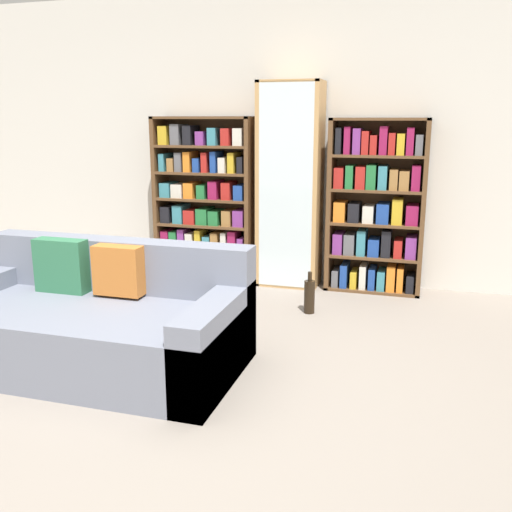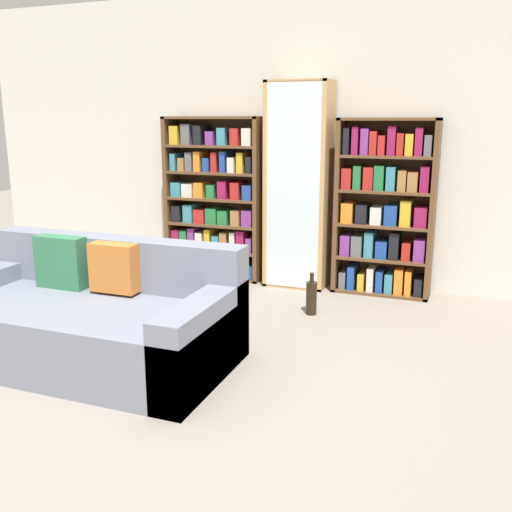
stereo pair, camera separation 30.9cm
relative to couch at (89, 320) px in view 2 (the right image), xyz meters
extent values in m
plane|color=gray|center=(0.59, -0.43, -0.27)|extent=(16.00, 16.00, 0.00)
cube|color=beige|center=(0.59, 2.38, 1.08)|extent=(6.80, 0.06, 2.70)
cube|color=slate|center=(0.00, -0.05, -0.07)|extent=(1.90, 0.97, 0.40)
cube|color=slate|center=(0.00, 0.33, 0.31)|extent=(1.90, 0.20, 0.35)
cube|color=slate|center=(0.85, -0.05, -0.01)|extent=(0.20, 0.97, 0.52)
cube|color=#2D6B47|center=(-0.33, 0.17, 0.32)|extent=(0.36, 0.12, 0.36)
cube|color=#B76628|center=(0.10, 0.17, 0.32)|extent=(0.32, 0.12, 0.32)
cube|color=brown|center=(-0.55, 2.17, 0.51)|extent=(0.04, 0.32, 1.56)
cube|color=brown|center=(0.39, 2.17, 0.51)|extent=(0.04, 0.32, 1.56)
cube|color=brown|center=(-0.08, 2.17, 1.28)|extent=(0.98, 0.32, 0.02)
cube|color=brown|center=(-0.08, 2.17, -0.26)|extent=(0.98, 0.32, 0.02)
cube|color=brown|center=(-0.08, 2.32, 0.51)|extent=(0.98, 0.01, 1.56)
cube|color=brown|center=(-0.08, 2.17, 0.01)|extent=(0.90, 0.32, 0.02)
cube|color=brown|center=(-0.08, 2.17, 0.26)|extent=(0.90, 0.32, 0.02)
cube|color=brown|center=(-0.08, 2.17, 0.51)|extent=(0.90, 0.32, 0.02)
cube|color=brown|center=(-0.08, 2.17, 0.77)|extent=(0.90, 0.32, 0.02)
cube|color=brown|center=(-0.08, 2.17, 1.02)|extent=(0.90, 0.32, 0.02)
cube|color=#1E4293|center=(-0.47, 2.16, -0.17)|extent=(0.09, 0.24, 0.15)
cube|color=#1E4293|center=(-0.35, 2.16, -0.16)|extent=(0.07, 0.24, 0.16)
cube|color=#5B5B60|center=(-0.24, 2.16, -0.17)|extent=(0.08, 0.24, 0.15)
cube|color=olive|center=(-0.14, 2.16, -0.17)|extent=(0.08, 0.24, 0.14)
cube|color=#237038|center=(-0.03, 2.16, -0.16)|extent=(0.09, 0.24, 0.17)
cube|color=black|center=(0.08, 2.16, -0.16)|extent=(0.10, 0.24, 0.16)
cube|color=beige|center=(0.19, 2.16, -0.15)|extent=(0.08, 0.24, 0.18)
cube|color=#1E4293|center=(0.30, 2.16, -0.18)|extent=(0.10, 0.24, 0.13)
cube|color=#8E1947|center=(-0.48, 2.16, 0.11)|extent=(0.08, 0.24, 0.17)
cube|color=#237038|center=(-0.39, 2.16, 0.11)|extent=(0.08, 0.24, 0.17)
cube|color=#7A3384|center=(-0.30, 2.16, 0.12)|extent=(0.06, 0.24, 0.19)
cube|color=beige|center=(-0.22, 2.16, 0.10)|extent=(0.07, 0.24, 0.16)
cube|color=gold|center=(-0.13, 2.16, 0.12)|extent=(0.06, 0.24, 0.19)
cube|color=teal|center=(-0.04, 2.16, 0.09)|extent=(0.07, 0.24, 0.14)
cube|color=olive|center=(0.05, 2.16, 0.11)|extent=(0.07, 0.24, 0.18)
cube|color=beige|center=(0.14, 2.16, 0.11)|extent=(0.05, 0.24, 0.19)
cube|color=#8E1947|center=(0.22, 2.16, 0.12)|extent=(0.08, 0.24, 0.20)
cube|color=#7A3384|center=(0.31, 2.16, 0.09)|extent=(0.06, 0.24, 0.14)
cube|color=black|center=(-0.46, 2.16, 0.35)|extent=(0.09, 0.24, 0.16)
cube|color=teal|center=(-0.33, 2.16, 0.36)|extent=(0.10, 0.24, 0.17)
cube|color=#AD231E|center=(-0.21, 2.16, 0.34)|extent=(0.11, 0.24, 0.14)
cube|color=#237038|center=(-0.08, 2.16, 0.35)|extent=(0.11, 0.24, 0.15)
cube|color=#237038|center=(0.04, 2.16, 0.34)|extent=(0.10, 0.24, 0.14)
cube|color=olive|center=(0.17, 2.16, 0.35)|extent=(0.09, 0.24, 0.15)
cube|color=#7A3384|center=(0.29, 2.16, 0.35)|extent=(0.10, 0.24, 0.15)
cube|color=teal|center=(-0.46, 2.16, 0.60)|extent=(0.10, 0.24, 0.14)
cube|color=beige|center=(-0.33, 2.16, 0.59)|extent=(0.11, 0.24, 0.13)
cube|color=orange|center=(-0.21, 2.16, 0.60)|extent=(0.10, 0.24, 0.15)
cube|color=#237038|center=(-0.08, 2.16, 0.59)|extent=(0.08, 0.24, 0.13)
cube|color=#8E1947|center=(0.04, 2.16, 0.61)|extent=(0.09, 0.24, 0.17)
cube|color=#AD231E|center=(0.17, 2.16, 0.61)|extent=(0.09, 0.24, 0.16)
cube|color=#1E4293|center=(0.29, 2.16, 0.60)|extent=(0.09, 0.24, 0.14)
cube|color=teal|center=(-0.48, 2.16, 0.86)|extent=(0.05, 0.24, 0.17)
cube|color=olive|center=(-0.39, 2.16, 0.84)|extent=(0.06, 0.24, 0.13)
cube|color=#5B5B60|center=(-0.31, 2.16, 0.87)|extent=(0.07, 0.24, 0.18)
cube|color=orange|center=(-0.22, 2.16, 0.87)|extent=(0.07, 0.24, 0.19)
cube|color=#1E4293|center=(-0.12, 2.16, 0.84)|extent=(0.06, 0.24, 0.13)
cube|color=#AD231E|center=(-0.04, 2.16, 0.87)|extent=(0.06, 0.24, 0.19)
cube|color=#1E4293|center=(0.05, 2.16, 0.88)|extent=(0.06, 0.24, 0.19)
cube|color=beige|center=(0.13, 2.16, 0.85)|extent=(0.07, 0.24, 0.14)
cube|color=gold|center=(0.23, 2.16, 0.87)|extent=(0.06, 0.24, 0.19)
cube|color=black|center=(0.31, 2.16, 0.85)|extent=(0.05, 0.24, 0.15)
cube|color=gold|center=(-0.46, 2.16, 1.12)|extent=(0.09, 0.24, 0.18)
cube|color=#5B5B60|center=(-0.33, 2.16, 1.13)|extent=(0.09, 0.24, 0.19)
cube|color=black|center=(-0.21, 2.16, 1.12)|extent=(0.08, 0.24, 0.18)
cube|color=#7A3384|center=(-0.08, 2.16, 1.09)|extent=(0.08, 0.24, 0.13)
cube|color=teal|center=(0.04, 2.16, 1.11)|extent=(0.08, 0.24, 0.16)
cube|color=#AD231E|center=(0.17, 2.16, 1.11)|extent=(0.08, 0.24, 0.16)
cube|color=beige|center=(0.29, 2.16, 1.11)|extent=(0.09, 0.24, 0.16)
cube|color=tan|center=(0.50, 2.15, 0.67)|extent=(0.04, 0.36, 1.87)
cube|color=tan|center=(1.04, 2.15, 0.67)|extent=(0.04, 0.36, 1.87)
cube|color=tan|center=(0.77, 2.15, 1.59)|extent=(0.57, 0.36, 0.02)
cube|color=tan|center=(0.77, 2.15, -0.26)|extent=(0.57, 0.36, 0.02)
cube|color=tan|center=(0.77, 2.32, 0.67)|extent=(0.57, 0.01, 1.87)
cube|color=silver|center=(0.77, 1.97, 0.67)|extent=(0.49, 0.01, 1.85)
cube|color=tan|center=(0.77, 2.15, 0.12)|extent=(0.49, 0.32, 0.02)
cube|color=tan|center=(0.77, 2.15, 0.49)|extent=(0.49, 0.32, 0.02)
cube|color=tan|center=(0.77, 2.15, 0.85)|extent=(0.49, 0.32, 0.02)
cube|color=tan|center=(0.77, 2.15, 1.22)|extent=(0.49, 0.32, 0.02)
cylinder|color=silver|center=(0.60, 2.15, -0.21)|extent=(0.01, 0.01, 0.06)
cone|color=silver|center=(0.60, 2.15, -0.14)|extent=(0.08, 0.08, 0.08)
cylinder|color=silver|center=(0.71, 2.15, -0.21)|extent=(0.01, 0.01, 0.06)
cone|color=silver|center=(0.71, 2.15, -0.14)|extent=(0.08, 0.08, 0.08)
cylinder|color=silver|center=(0.83, 2.15, -0.21)|extent=(0.01, 0.01, 0.06)
cone|color=silver|center=(0.83, 2.15, -0.14)|extent=(0.08, 0.08, 0.08)
cylinder|color=silver|center=(0.94, 2.15, -0.21)|extent=(0.01, 0.01, 0.06)
cone|color=silver|center=(0.94, 2.15, -0.14)|extent=(0.08, 0.08, 0.08)
cylinder|color=silver|center=(0.58, 2.16, 0.17)|extent=(0.01, 0.01, 0.08)
cone|color=silver|center=(0.58, 2.16, 0.25)|extent=(0.05, 0.05, 0.09)
cylinder|color=silver|center=(0.66, 2.16, 0.17)|extent=(0.01, 0.01, 0.08)
cone|color=silver|center=(0.66, 2.16, 0.25)|extent=(0.05, 0.05, 0.09)
cylinder|color=silver|center=(0.73, 2.16, 0.17)|extent=(0.01, 0.01, 0.08)
cone|color=silver|center=(0.73, 2.16, 0.25)|extent=(0.05, 0.05, 0.09)
cylinder|color=silver|center=(0.81, 2.15, 0.17)|extent=(0.01, 0.01, 0.08)
cone|color=silver|center=(0.81, 2.15, 0.25)|extent=(0.05, 0.05, 0.09)
cylinder|color=silver|center=(0.88, 2.14, 0.17)|extent=(0.01, 0.01, 0.08)
cone|color=silver|center=(0.88, 2.14, 0.25)|extent=(0.05, 0.05, 0.09)
cylinder|color=silver|center=(0.96, 2.16, 0.17)|extent=(0.01, 0.01, 0.08)
cone|color=silver|center=(0.96, 2.16, 0.25)|extent=(0.05, 0.05, 0.09)
cylinder|color=silver|center=(0.59, 2.16, 0.53)|extent=(0.01, 0.01, 0.07)
cone|color=silver|center=(0.59, 2.16, 0.61)|extent=(0.06, 0.06, 0.09)
cylinder|color=silver|center=(0.68, 2.13, 0.53)|extent=(0.01, 0.01, 0.07)
cone|color=silver|center=(0.68, 2.13, 0.61)|extent=(0.06, 0.06, 0.09)
cylinder|color=silver|center=(0.77, 2.13, 0.53)|extent=(0.01, 0.01, 0.07)
cone|color=silver|center=(0.77, 2.13, 0.61)|extent=(0.06, 0.06, 0.09)
cylinder|color=silver|center=(0.86, 2.14, 0.53)|extent=(0.01, 0.01, 0.07)
cone|color=silver|center=(0.86, 2.14, 0.61)|extent=(0.06, 0.06, 0.09)
cylinder|color=silver|center=(0.95, 2.13, 0.53)|extent=(0.01, 0.01, 0.07)
cone|color=silver|center=(0.95, 2.13, 0.61)|extent=(0.06, 0.06, 0.09)
cylinder|color=silver|center=(0.62, 2.15, 0.91)|extent=(0.01, 0.01, 0.09)
cone|color=silver|center=(0.62, 2.15, 1.00)|extent=(0.09, 0.09, 0.11)
cylinder|color=silver|center=(0.77, 2.15, 0.91)|extent=(0.01, 0.01, 0.09)
cone|color=silver|center=(0.77, 2.15, 1.00)|extent=(0.09, 0.09, 0.11)
cylinder|color=silver|center=(0.92, 2.13, 0.91)|extent=(0.01, 0.01, 0.09)
cone|color=silver|center=(0.92, 2.13, 1.00)|extent=(0.09, 0.09, 0.11)
cylinder|color=silver|center=(0.58, 2.15, 1.27)|extent=(0.01, 0.01, 0.08)
cone|color=silver|center=(0.58, 2.15, 1.35)|extent=(0.05, 0.05, 0.09)
cylinder|color=silver|center=(0.66, 2.14, 1.27)|extent=(0.01, 0.01, 0.08)
cone|color=silver|center=(0.66, 2.14, 1.35)|extent=(0.05, 0.05, 0.09)
cylinder|color=silver|center=(0.73, 2.13, 1.27)|extent=(0.01, 0.01, 0.08)
cone|color=silver|center=(0.73, 2.13, 1.35)|extent=(0.05, 0.05, 0.09)
cylinder|color=silver|center=(0.81, 2.15, 1.27)|extent=(0.01, 0.01, 0.08)
cone|color=silver|center=(0.81, 2.15, 1.35)|extent=(0.05, 0.05, 0.09)
cylinder|color=silver|center=(0.88, 2.16, 1.27)|extent=(0.01, 0.01, 0.08)
cone|color=silver|center=(0.88, 2.16, 1.35)|extent=(0.05, 0.05, 0.09)
cylinder|color=silver|center=(0.96, 2.15, 1.27)|extent=(0.01, 0.01, 0.08)
cone|color=silver|center=(0.96, 2.15, 1.35)|extent=(0.05, 0.05, 0.09)
cube|color=brown|center=(1.15, 2.17, 0.51)|extent=(0.04, 0.32, 1.55)
cube|color=brown|center=(1.97, 2.17, 0.51)|extent=(0.04, 0.32, 1.55)
cube|color=brown|center=(1.56, 2.17, 1.27)|extent=(0.85, 0.32, 0.02)
cube|color=brown|center=(1.56, 2.17, -0.26)|extent=(0.85, 0.32, 0.02)
cube|color=brown|center=(1.56, 2.32, 0.51)|extent=(0.85, 0.01, 1.55)
cube|color=brown|center=(1.56, 2.17, 0.06)|extent=(0.77, 0.32, 0.02)
cube|color=brown|center=(1.56, 2.17, 0.36)|extent=(0.77, 0.32, 0.02)
cube|color=brown|center=(1.56, 2.17, 0.66)|extent=(0.77, 0.32, 0.02)
cube|color=brown|center=(1.56, 2.17, 0.96)|extent=(0.77, 0.32, 0.02)
cube|color=#5B5B60|center=(1.23, 2.16, -0.17)|extent=(0.06, 0.24, 0.15)
cube|color=#1E4293|center=(1.30, 2.16, -0.14)|extent=(0.06, 0.24, 0.21)
cube|color=gold|center=(1.39, 2.16, -0.17)|extent=(0.06, 0.24, 0.15)
cube|color=beige|center=(1.48, 2.16, -0.14)|extent=(0.06, 0.24, 0.22)
cube|color=#1E4293|center=(1.56, 2.16, -0.15)|extent=(0.06, 0.24, 0.19)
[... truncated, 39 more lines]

